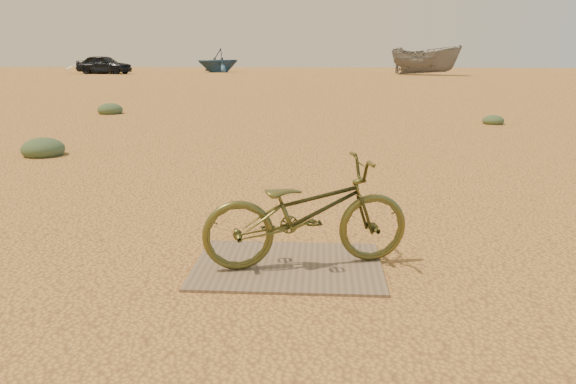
# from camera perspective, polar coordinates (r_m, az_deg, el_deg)

# --- Properties ---
(ground) EXTENTS (120.00, 120.00, 0.00)m
(ground) POSITION_cam_1_polar(r_m,az_deg,el_deg) (4.11, -7.49, -9.52)
(ground) COLOR #D29347
(ground) RESTS_ON ground
(plywood_board) EXTENTS (1.46, 1.06, 0.02)m
(plywood_board) POSITION_cam_1_polar(r_m,az_deg,el_deg) (4.43, 0.00, -7.48)
(plywood_board) COLOR #79634E
(plywood_board) RESTS_ON ground
(bicycle) EXTENTS (1.69, 0.94, 0.84)m
(bicycle) POSITION_cam_1_polar(r_m,az_deg,el_deg) (4.29, 1.91, -2.08)
(bicycle) COLOR #505023
(bicycle) RESTS_ON plywood_board
(car) EXTENTS (4.40, 2.30, 1.43)m
(car) POSITION_cam_1_polar(r_m,az_deg,el_deg) (46.75, -18.18, 12.21)
(car) COLOR black
(car) RESTS_ON ground
(boat_near_left) EXTENTS (7.07, 7.33, 1.24)m
(boat_near_left) POSITION_cam_1_polar(r_m,az_deg,el_deg) (48.77, -18.69, 12.11)
(boat_near_left) COLOR silver
(boat_near_left) RESTS_ON ground
(boat_far_left) EXTENTS (4.93, 4.86, 1.96)m
(boat_far_left) POSITION_cam_1_polar(r_m,az_deg,el_deg) (48.74, -7.11, 13.14)
(boat_far_left) COLOR #305170
(boat_far_left) RESTS_ON ground
(boat_mid_right) EXTENTS (5.67, 4.81, 2.12)m
(boat_mid_right) POSITION_cam_1_polar(r_m,az_deg,el_deg) (43.43, 13.76, 12.87)
(boat_mid_right) COLOR slate
(boat_mid_right) RESTS_ON ground
(kale_a) EXTENTS (0.68, 0.68, 0.37)m
(kale_a) POSITION_cam_1_polar(r_m,az_deg,el_deg) (9.99, -23.57, 3.43)
(kale_a) COLOR #4E6441
(kale_a) RESTS_ON ground
(kale_b) EXTENTS (0.49, 0.49, 0.27)m
(kale_b) POSITION_cam_1_polar(r_m,az_deg,el_deg) (14.08, 20.10, 6.51)
(kale_b) COLOR #4E6441
(kale_b) RESTS_ON ground
(kale_c) EXTENTS (0.67, 0.67, 0.37)m
(kale_c) POSITION_cam_1_polar(r_m,az_deg,el_deg) (16.23, -17.59, 7.59)
(kale_c) COLOR #4E6441
(kale_c) RESTS_ON ground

